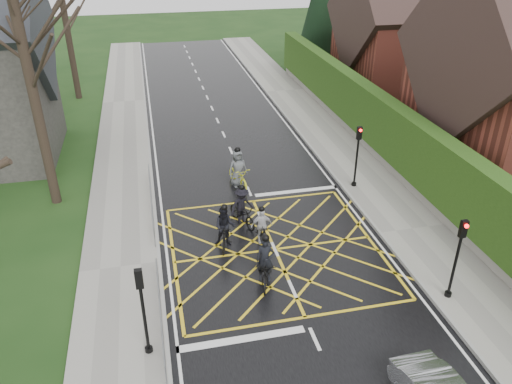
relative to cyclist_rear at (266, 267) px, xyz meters
name	(u,v)px	position (x,y,z in m)	size (l,w,h in m)	color
ground	(275,249)	(0.83, 1.84, -0.64)	(120.00, 120.00, 0.00)	black
road	(275,249)	(0.83, 1.84, -0.63)	(9.00, 80.00, 0.01)	black
sidewalk_right	(412,230)	(6.83, 1.84, -0.56)	(3.00, 80.00, 0.15)	gray
sidewalk_left	(121,268)	(-5.17, 1.84, -0.56)	(3.00, 80.00, 0.15)	gray
stone_wall	(388,161)	(8.58, 7.84, -0.29)	(0.50, 38.00, 0.70)	slate
hedge	(392,131)	(8.58, 7.84, 1.46)	(0.90, 38.00, 2.80)	#1D3C10
house_far	(410,34)	(15.58, 19.84, 3.72)	(9.80, 8.80, 10.30)	brown
conifer	(322,10)	(11.58, 27.84, 4.35)	(4.60, 4.60, 10.00)	black
tree_near	(19,27)	(-8.17, 7.84, 7.27)	(9.24, 9.24, 11.44)	black
railing_south	(160,311)	(-3.82, -1.66, 0.14)	(0.05, 5.04, 1.03)	slate
railing_north	(151,197)	(-3.82, 5.84, 0.15)	(0.05, 6.04, 1.03)	slate
traffic_light_ne	(357,157)	(5.93, 6.03, 1.02)	(0.24, 0.31, 3.21)	black
traffic_light_se	(456,260)	(5.93, -2.37, 1.02)	(0.24, 0.31, 3.21)	black
traffic_light_sw	(144,313)	(-4.27, -2.66, 1.02)	(0.24, 0.31, 3.21)	black
cyclist_rear	(266,267)	(0.00, 0.00, 0.00)	(1.20, 2.14, 1.97)	black
cyclist_back	(225,230)	(-1.04, 2.57, 0.07)	(1.04, 1.95, 1.88)	black
cyclist_mid	(242,209)	(-0.05, 4.08, 0.04)	(1.32, 2.03, 1.86)	black
cyclist_front	(262,230)	(0.43, 2.42, -0.02)	(0.91, 1.69, 1.69)	black
cyclist_lead	(238,173)	(0.43, 7.50, 0.08)	(1.18, 2.24, 2.07)	#C3C718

